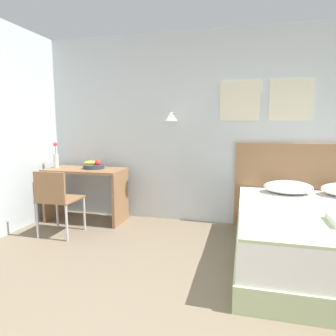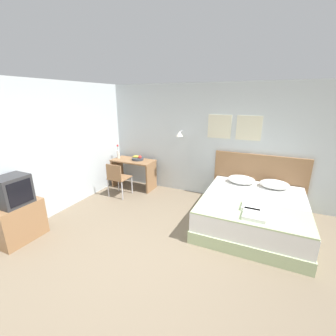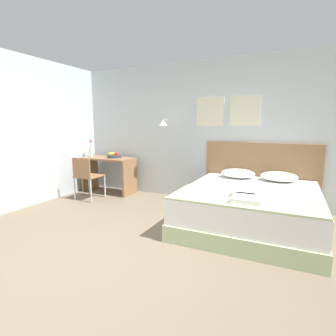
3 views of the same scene
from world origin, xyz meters
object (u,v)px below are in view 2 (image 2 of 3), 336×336
at_px(headboard, 258,180).
at_px(bed, 252,213).
at_px(fruit_bowl, 138,158).
at_px(flower_vase, 118,153).
at_px(folded_towel_mid_bed, 254,215).
at_px(folded_towel_near_foot, 251,206).
at_px(tv_stand, 19,222).
at_px(desk_chair, 117,177).
at_px(pillow_right, 274,184).
at_px(desk, 134,169).
at_px(television, 12,191).
at_px(throw_blanket, 251,213).
at_px(pillow_left, 241,180).

bearing_deg(headboard, bed, -90.00).
distance_m(fruit_bowl, flower_vase, 0.58).
distance_m(folded_towel_mid_bed, flower_vase, 3.86).
height_order(folded_towel_near_foot, fruit_bowl, fruit_bowl).
distance_m(flower_vase, tv_stand, 2.84).
height_order(desk_chair, tv_stand, desk_chair).
bearing_deg(desk_chair, pillow_right, 11.48).
bearing_deg(folded_towel_mid_bed, headboard, 91.86).
relative_size(bed, desk, 1.82).
height_order(folded_towel_near_foot, desk, desk).
bearing_deg(flower_vase, folded_towel_mid_bed, -21.78).
distance_m(bed, fruit_bowl, 3.10).
bearing_deg(television, headboard, 41.59).
relative_size(bed, headboard, 1.04).
relative_size(pillow_right, flower_vase, 1.54).
relative_size(fruit_bowl, tv_stand, 0.43).
height_order(headboard, folded_towel_near_foot, headboard).
bearing_deg(fruit_bowl, desk, -154.81).
bearing_deg(fruit_bowl, tv_stand, -101.23).
bearing_deg(desk_chair, throw_blanket, -11.54).
relative_size(desk_chair, television, 1.73).
height_order(pillow_right, flower_vase, flower_vase).
bearing_deg(bed, folded_towel_near_foot, -91.51).
bearing_deg(television, throw_blanket, 23.01).
bearing_deg(desk, throw_blanket, -23.04).
relative_size(bed, folded_towel_mid_bed, 5.74).
bearing_deg(throw_blanket, folded_towel_near_foot, 94.74).
xyz_separation_m(folded_towel_mid_bed, flower_vase, (-3.58, 1.43, 0.29)).
distance_m(desk, tv_stand, 2.84).
xyz_separation_m(headboard, flower_vase, (-3.52, -0.34, 0.32)).
relative_size(folded_towel_near_foot, fruit_bowl, 1.08).
distance_m(headboard, pillow_right, 0.45).
bearing_deg(desk, folded_towel_mid_bed, -24.83).
xyz_separation_m(desk, desk_chair, (-0.03, -0.67, -0.02)).
distance_m(folded_towel_mid_bed, fruit_bowl, 3.37).
distance_m(tv_stand, television, 0.57).
xyz_separation_m(desk_chair, television, (-0.42, -2.12, 0.39)).
relative_size(bed, pillow_right, 3.52).
relative_size(throw_blanket, folded_towel_mid_bed, 5.03).
height_order(desk, television, television).
bearing_deg(headboard, television, -138.41).
bearing_deg(throw_blanket, pillow_left, 103.85).
bearing_deg(pillow_right, folded_towel_near_foot, -105.95).
relative_size(headboard, flower_vase, 5.22).
xyz_separation_m(pillow_left, fruit_bowl, (-2.62, 0.03, 0.17)).
bearing_deg(folded_towel_mid_bed, fruit_bowl, 153.54).
relative_size(throw_blanket, flower_vase, 4.75).
xyz_separation_m(folded_towel_near_foot, desk, (-3.05, 1.16, -0.09)).
relative_size(folded_towel_near_foot, television, 0.69).
bearing_deg(tv_stand, headboard, 41.57).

